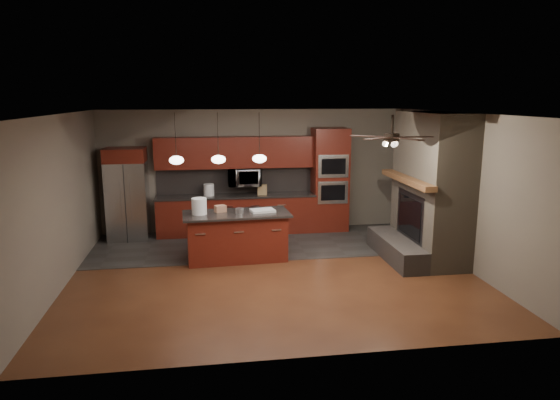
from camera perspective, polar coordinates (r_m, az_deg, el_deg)
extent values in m
plane|color=#5A311B|center=(9.01, -0.81, -8.26)|extent=(7.00, 7.00, 0.00)
cube|color=white|center=(8.47, -0.86, 9.84)|extent=(7.00, 6.00, 0.02)
cube|color=#63584F|center=(11.57, -2.84, 3.37)|extent=(7.00, 0.02, 2.80)
cube|color=#63584F|center=(9.73, 20.05, 1.08)|extent=(0.02, 6.00, 2.80)
cube|color=#63584F|center=(8.87, -23.84, -0.19)|extent=(0.02, 6.00, 2.80)
cube|color=#2F2D2A|center=(10.70, -2.12, -4.97)|extent=(7.00, 2.40, 0.01)
cube|color=brown|center=(9.90, 16.92, 1.45)|extent=(0.80, 2.00, 2.80)
cube|color=#413A35|center=(9.92, 13.10, -5.46)|extent=(0.50, 2.00, 0.40)
cube|color=#2D2D30|center=(9.86, 14.73, -1.88)|extent=(0.05, 1.20, 0.95)
cube|color=black|center=(9.85, 14.59, -1.89)|extent=(0.02, 1.00, 0.75)
cube|color=brown|center=(9.67, 14.29, 2.27)|extent=(0.22, 2.10, 0.10)
cube|color=#5B1A10|center=(11.42, -5.02, -1.73)|extent=(3.55, 0.60, 0.86)
cube|color=black|center=(11.32, -5.06, 0.49)|extent=(3.59, 0.64, 0.04)
cube|color=black|center=(11.54, -5.17, 2.31)|extent=(3.55, 0.03, 0.60)
cube|color=#5B1A10|center=(11.30, -5.18, 5.44)|extent=(3.55, 0.35, 0.70)
cube|color=#5B1A10|center=(11.60, 5.71, 2.30)|extent=(0.80, 0.60, 2.38)
cube|color=silver|center=(11.35, 6.06, 0.86)|extent=(0.70, 0.03, 0.52)
cube|color=black|center=(11.33, 6.09, 0.84)|extent=(0.55, 0.02, 0.35)
cube|color=silver|center=(11.25, 6.13, 3.86)|extent=(0.70, 0.03, 0.52)
cube|color=black|center=(11.24, 6.15, 3.84)|extent=(0.55, 0.02, 0.35)
imported|color=silver|center=(11.31, -4.10, 2.65)|extent=(0.73, 0.41, 0.50)
cube|color=silver|center=(11.36, -17.00, -0.09)|extent=(0.85, 0.72, 1.71)
cube|color=#2D2D30|center=(11.00, -17.27, -0.48)|extent=(0.02, 0.02, 1.69)
cube|color=silver|center=(11.00, -17.80, -0.24)|extent=(0.03, 0.03, 0.85)
cube|color=silver|center=(10.97, -16.77, -0.21)|extent=(0.03, 0.03, 0.85)
cube|color=#5B1A10|center=(11.20, -17.31, 4.93)|extent=(0.85, 0.72, 0.30)
cube|color=#5B1A10|center=(9.60, -4.97, -4.26)|extent=(1.89, 0.86, 0.88)
cube|color=black|center=(9.49, -5.02, -1.59)|extent=(2.05, 1.01, 0.04)
cylinder|color=white|center=(9.43, -9.23, -0.71)|extent=(0.35, 0.35, 0.31)
cylinder|color=silver|center=(9.42, -4.64, -1.24)|extent=(0.20, 0.20, 0.10)
cube|color=silver|center=(9.55, -2.01, -1.21)|extent=(0.49, 0.38, 0.04)
cube|color=#A27053|center=(9.58, -6.83, -0.99)|extent=(0.24, 0.21, 0.13)
cylinder|color=white|center=(11.27, -8.13, 1.16)|extent=(0.27, 0.27, 0.27)
cube|color=#A28253|center=(11.30, -2.04, 1.19)|extent=(0.23, 0.19, 0.23)
cylinder|color=black|center=(9.13, -11.86, 7.28)|extent=(0.01, 0.01, 0.78)
ellipsoid|color=white|center=(9.17, -11.75, 4.48)|extent=(0.26, 0.26, 0.16)
cylinder|color=black|center=(9.12, -7.12, 7.43)|extent=(0.01, 0.01, 0.78)
ellipsoid|color=white|center=(9.16, -7.04, 4.62)|extent=(0.26, 0.26, 0.16)
cylinder|color=black|center=(9.17, -2.38, 7.53)|extent=(0.01, 0.01, 0.78)
ellipsoid|color=white|center=(9.21, -2.36, 4.74)|extent=(0.26, 0.26, 0.16)
cylinder|color=black|center=(8.15, 12.71, 8.43)|extent=(0.04, 0.04, 0.30)
cylinder|color=black|center=(8.16, 12.65, 7.03)|extent=(0.24, 0.24, 0.12)
cube|color=black|center=(8.31, 15.12, 6.98)|extent=(0.60, 0.12, 0.01)
cube|color=black|center=(8.54, 12.52, 7.23)|extent=(0.30, 0.61, 0.01)
cube|color=black|center=(8.27, 10.09, 7.19)|extent=(0.56, 0.45, 0.01)
cube|color=black|center=(7.85, 11.13, 6.91)|extent=(0.56, 0.45, 0.01)
cube|color=black|center=(7.87, 14.40, 6.78)|extent=(0.30, 0.61, 0.01)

